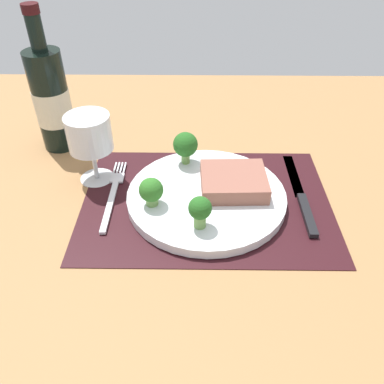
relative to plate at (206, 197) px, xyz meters
The scene contains 11 objects.
ground_plane 2.60cm from the plate, ahead, with size 140.00×110.00×3.00cm, color #996D42.
placemat 0.95cm from the plate, ahead, with size 41.87×30.08×0.30cm, color black.
plate is the anchor object (origin of this frame).
steak 5.26cm from the plate, 17.37° to the left, with size 10.87×9.56×2.74cm, color #8C5647.
broccoli_back_left 9.08cm from the plate, 98.09° to the right, with size 3.54×3.54×5.35cm.
broccoli_front_edge 10.80cm from the plate, 112.33° to the left, with size 4.49×4.49×6.12cm.
broccoli_near_fork 9.98cm from the plate, 161.51° to the right, with size 3.92×3.92×4.85cm.
fork 16.19cm from the plate, behind, with size 2.40×19.20×0.50cm.
knife 16.29cm from the plate, ahead, with size 1.80×23.00×0.80cm.
wine_bottle 35.70cm from the plate, 148.61° to the left, with size 6.92×6.92×27.20cm.
wine_glass 22.32cm from the plate, 162.13° to the left, with size 7.67×7.67×12.69cm.
Camera 1 is at (-1.78, -52.38, 43.69)cm, focal length 37.38 mm.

